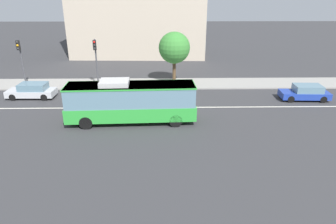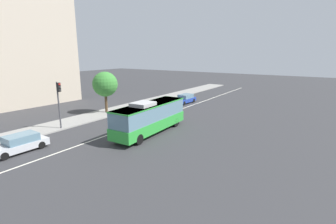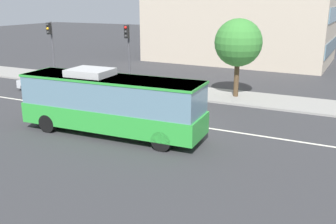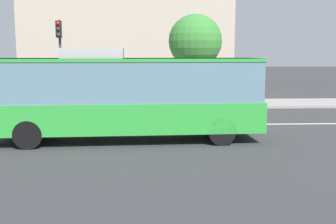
{
  "view_description": "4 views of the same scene",
  "coord_description": "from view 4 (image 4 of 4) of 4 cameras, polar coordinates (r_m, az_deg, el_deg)",
  "views": [
    {
      "loc": [
        0.47,
        -25.72,
        9.86
      ],
      "look_at": [
        0.83,
        -4.15,
        1.22
      ],
      "focal_mm": 32.83,
      "sensor_mm": 36.0,
      "label": 1
    },
    {
      "loc": [
        -22.05,
        -18.68,
        8.16
      ],
      "look_at": [
        1.22,
        -3.22,
        1.62
      ],
      "focal_mm": 26.97,
      "sensor_mm": 36.0,
      "label": 2
    },
    {
      "loc": [
        9.05,
        -19.14,
        6.93
      ],
      "look_at": [
        1.02,
        -2.61,
        1.49
      ],
      "focal_mm": 40.49,
      "sensor_mm": 36.0,
      "label": 3
    },
    {
      "loc": [
        -1.14,
        -18.17,
        3.29
      ],
      "look_at": [
        -0.51,
        -3.76,
        1.16
      ],
      "focal_mm": 42.83,
      "sensor_mm": 36.0,
      "label": 4
    }
  ],
  "objects": [
    {
      "name": "street_tree_kerbside_left",
      "position": [
        25.72,
        3.9,
        9.98
      ],
      "size": [
        3.38,
        3.38,
        5.73
      ],
      "color": "#4C3823",
      "rests_on": "ground_plane"
    },
    {
      "name": "traffic_light_near_corner",
      "position": [
        24.43,
        -15.14,
        8.73
      ],
      "size": [
        0.34,
        0.62,
        5.2
      ],
      "rotation": [
        0.0,
        0.0,
        -1.51
      ],
      "color": "#47474C",
      "rests_on": "ground_plane"
    },
    {
      "name": "lane_centre_line",
      "position": [
        18.49,
        1.07,
        -1.85
      ],
      "size": [
        76.0,
        0.16,
        0.01
      ],
      "primitive_type": "cube",
      "color": "silver",
      "rests_on": "ground_plane"
    },
    {
      "name": "sidewalk_kerb",
      "position": [
        25.69,
        0.05,
        1.18
      ],
      "size": [
        80.0,
        3.98,
        0.14
      ],
      "primitive_type": "cube",
      "color": "gray",
      "rests_on": "ground_plane"
    },
    {
      "name": "ground_plane",
      "position": [
        18.5,
        1.07,
        -1.86
      ],
      "size": [
        160.0,
        160.0,
        0.0
      ],
      "primitive_type": "plane",
      "color": "#333335"
    },
    {
      "name": "transit_bus",
      "position": [
        15.09,
        -5.98,
        2.71
      ],
      "size": [
        10.1,
        2.92,
        3.46
      ],
      "rotation": [
        0.0,
        0.0,
        0.04
      ],
      "color": "green",
      "rests_on": "ground_plane"
    }
  ]
}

